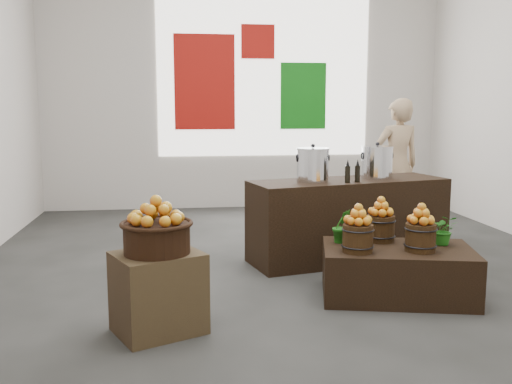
{
  "coord_description": "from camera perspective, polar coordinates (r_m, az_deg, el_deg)",
  "views": [
    {
      "loc": [
        -0.99,
        -5.18,
        1.54
      ],
      "look_at": [
        -0.35,
        -0.4,
        0.82
      ],
      "focal_mm": 40.0,
      "sensor_mm": 36.0,
      "label": 1
    }
  ],
  "objects": [
    {
      "name": "ground",
      "position": [
        5.49,
        3.09,
        -7.78
      ],
      "size": [
        7.0,
        7.0,
        0.0
      ],
      "primitive_type": "plane",
      "color": "#3A3A38",
      "rests_on": "ground"
    },
    {
      "name": "back_wall",
      "position": [
        8.74,
        -1.17,
        11.55
      ],
      "size": [
        6.0,
        0.04,
        4.0
      ],
      "primitive_type": "cube",
      "color": "beige",
      "rests_on": "ground"
    },
    {
      "name": "back_opening",
      "position": [
        8.76,
        0.83,
        11.54
      ],
      "size": [
        3.2,
        0.02,
        2.4
      ],
      "primitive_type": "cube",
      "color": "white",
      "rests_on": "back_wall"
    },
    {
      "name": "deco_red_left",
      "position": [
        8.66,
        -5.17,
        10.88
      ],
      "size": [
        0.9,
        0.04,
        1.4
      ],
      "primitive_type": "cube",
      "color": "#A3120C",
      "rests_on": "back_wall"
    },
    {
      "name": "deco_green_right",
      "position": [
        8.85,
        4.74,
        9.54
      ],
      "size": [
        0.7,
        0.04,
        1.0
      ],
      "primitive_type": "cube",
      "color": "#116D13",
      "rests_on": "back_wall"
    },
    {
      "name": "deco_red_upper",
      "position": [
        8.78,
        0.18,
        14.81
      ],
      "size": [
        0.5,
        0.04,
        0.5
      ],
      "primitive_type": "cube",
      "color": "#A3120C",
      "rests_on": "back_wall"
    },
    {
      "name": "crate",
      "position": [
        4.02,
        -9.74,
        -9.89
      ],
      "size": [
        0.7,
        0.65,
        0.56
      ],
      "primitive_type": "cube",
      "rotation": [
        0.0,
        0.0,
        0.43
      ],
      "color": "brown",
      "rests_on": "ground"
    },
    {
      "name": "wicker_basket",
      "position": [
        3.92,
        -9.89,
        -4.58
      ],
      "size": [
        0.45,
        0.45,
        0.2
      ],
      "primitive_type": "cylinder",
      "color": "black",
      "rests_on": "crate"
    },
    {
      "name": "apples_in_basket",
      "position": [
        3.88,
        -9.96,
        -1.77
      ],
      "size": [
        0.35,
        0.35,
        0.19
      ],
      "primitive_type": null,
      "color": "#A2050D",
      "rests_on": "wicker_basket"
    },
    {
      "name": "display_table",
      "position": [
        4.82,
        13.93,
        -7.8
      ],
      "size": [
        1.33,
        0.98,
        0.41
      ],
      "primitive_type": "cube",
      "rotation": [
        0.0,
        0.0,
        -0.23
      ],
      "color": "black",
      "rests_on": "ground"
    },
    {
      "name": "apple_bucket_front_left",
      "position": [
        4.55,
        10.14,
        -4.57
      ],
      "size": [
        0.24,
        0.24,
        0.22
      ],
      "primitive_type": "cylinder",
      "color": "#39240F",
      "rests_on": "display_table"
    },
    {
      "name": "apples_in_bucket_front_left",
      "position": [
        4.51,
        10.2,
        -2.22
      ],
      "size": [
        0.18,
        0.18,
        0.16
      ],
      "primitive_type": null,
      "color": "#A2050D",
      "rests_on": "apple_bucket_front_left"
    },
    {
      "name": "apple_bucket_front_right",
      "position": [
        4.68,
        16.12,
        -4.39
      ],
      "size": [
        0.24,
        0.24,
        0.22
      ],
      "primitive_type": "cylinder",
      "color": "#39240F",
      "rests_on": "display_table"
    },
    {
      "name": "apples_in_bucket_front_right",
      "position": [
        4.65,
        16.22,
        -2.1
      ],
      "size": [
        0.18,
        0.18,
        0.16
      ],
      "primitive_type": null,
      "color": "#A2050D",
      "rests_on": "apple_bucket_front_right"
    },
    {
      "name": "apple_bucket_rear",
      "position": [
        4.94,
        12.33,
        -3.58
      ],
      "size": [
        0.24,
        0.24,
        0.22
      ],
      "primitive_type": "cylinder",
      "color": "#39240F",
      "rests_on": "display_table"
    },
    {
      "name": "apples_in_bucket_rear",
      "position": [
        4.91,
        12.4,
        -1.41
      ],
      "size": [
        0.18,
        0.18,
        0.16
      ],
      "primitive_type": null,
      "color": "#A2050D",
      "rests_on": "apple_bucket_rear"
    },
    {
      "name": "herb_garnish_right",
      "position": [
        4.94,
        18.25,
        -3.61
      ],
      "size": [
        0.29,
        0.27,
        0.25
      ],
      "primitive_type": "imported",
      "rotation": [
        0.0,
        0.0,
        -0.41
      ],
      "color": "#1B6515",
      "rests_on": "display_table"
    },
    {
      "name": "herb_garnish_left",
      "position": [
        4.82,
        8.55,
        -3.38
      ],
      "size": [
        0.17,
        0.15,
        0.28
      ],
      "primitive_type": "imported",
      "rotation": [
        0.0,
        0.0,
        0.16
      ],
      "color": "#1B6515",
      "rests_on": "display_table"
    },
    {
      "name": "counter",
      "position": [
        5.84,
        9.2,
        -2.76
      ],
      "size": [
        2.09,
        1.08,
        0.82
      ],
      "primitive_type": "cube",
      "rotation": [
        0.0,
        0.0,
        0.23
      ],
      "color": "black",
      "rests_on": "ground"
    },
    {
      "name": "stock_pot_left",
      "position": [
        5.56,
        5.69,
        2.62
      ],
      "size": [
        0.31,
        0.31,
        0.31
      ],
      "primitive_type": "cylinder",
      "color": "silver",
      "rests_on": "counter"
    },
    {
      "name": "stock_pot_center",
      "position": [
        5.92,
        12.0,
        2.84
      ],
      "size": [
        0.31,
        0.31,
        0.31
      ],
      "primitive_type": "cylinder",
      "color": "silver",
      "rests_on": "counter"
    },
    {
      "name": "oil_cruets",
      "position": [
        5.59,
        10.35,
        2.13
      ],
      "size": [
        0.15,
        0.09,
        0.23
      ],
      "primitive_type": null,
      "rotation": [
        0.0,
        0.0,
        0.23
      ],
      "color": "black",
      "rests_on": "counter"
    },
    {
      "name": "shopper",
      "position": [
        7.33,
        13.9,
        2.65
      ],
      "size": [
        0.65,
        0.48,
        1.64
      ],
      "primitive_type": "imported",
      "rotation": [
        0.0,
        0.0,
        3.29
      ],
      "color": "tan",
      "rests_on": "ground"
    }
  ]
}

